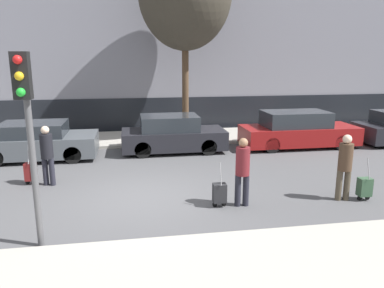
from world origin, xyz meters
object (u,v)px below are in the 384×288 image
object	(u,v)px
trolley_left	(31,172)
parked_bicycle	(45,133)
parked_car_2	(298,130)
trolley_right	(365,187)
parked_car_0	(38,142)
trolley_center	(220,193)
pedestrian_center	(243,168)
traffic_light	(26,113)
parked_car_1	(173,135)
pedestrian_left	(47,152)
pedestrian_right	(345,164)

from	to	relation	value
trolley_left	parked_bicycle	world-z (taller)	trolley_left
parked_car_2	trolley_right	size ratio (longest dim) A/B	4.09
parked_car_0	trolley_center	xyz separation A→B (m)	(5.34, -5.39, -0.27)
parked_car_0	trolley_left	distance (m)	2.94
trolley_right	pedestrian_center	bearing A→B (deg)	177.02
parked_car_2	trolley_center	world-z (taller)	parked_car_2
trolley_right	traffic_light	distance (m)	8.01
trolley_center	parked_car_1	bearing A→B (deg)	95.05
parked_car_0	parked_car_2	distance (m)	9.92
trolley_center	traffic_light	xyz separation A→B (m)	(-3.86, -1.44, 2.26)
trolley_left	traffic_light	bearing A→B (deg)	-74.78
pedestrian_left	trolley_center	xyz separation A→B (m)	(4.40, -2.33, -0.62)
trolley_left	trolley_center	bearing A→B (deg)	-26.83
pedestrian_right	pedestrian_center	bearing A→B (deg)	9.34
parked_car_2	parked_bicycle	xyz separation A→B (m)	(-10.15, 2.01, -0.18)
pedestrian_left	parked_car_2	bearing A→B (deg)	37.02
parked_car_1	traffic_light	distance (m)	8.05
pedestrian_left	trolley_left	size ratio (longest dim) A/B	1.46
traffic_light	parked_car_1	bearing A→B (deg)	64.49
trolley_right	parked_bicycle	distance (m)	12.11
pedestrian_right	traffic_light	bearing A→B (deg)	21.51
trolley_left	trolley_center	world-z (taller)	trolley_left
trolley_center	parked_bicycle	xyz separation A→B (m)	(-5.58, 7.56, 0.14)
trolley_right	traffic_light	bearing A→B (deg)	-170.70
parked_car_0	parked_car_2	xyz separation A→B (m)	(9.91, 0.16, 0.05)
pedestrian_right	trolley_right	xyz separation A→B (m)	(0.54, -0.10, -0.62)
pedestrian_center	pedestrian_right	world-z (taller)	pedestrian_right
parked_car_1	parked_car_2	size ratio (longest dim) A/B	0.85
trolley_left	parked_bicycle	xyz separation A→B (m)	(-0.65, 5.07, 0.12)
pedestrian_left	pedestrian_right	xyz separation A→B (m)	(7.59, -2.42, -0.00)
pedestrian_left	parked_car_0	bearing A→B (deg)	124.34
pedestrian_left	trolley_left	distance (m)	0.81
parked_car_2	pedestrian_left	world-z (taller)	pedestrian_left
parked_car_0	pedestrian_left	distance (m)	3.22
parked_car_0	parked_car_1	bearing A→B (deg)	2.65
parked_car_1	parked_bicycle	world-z (taller)	parked_car_1
trolley_center	trolley_left	bearing A→B (deg)	153.17
parked_car_0	parked_car_1	xyz separation A→B (m)	(4.85, 0.22, 0.03)
parked_car_2	pedestrian_left	distance (m)	9.54
trolley_left	trolley_center	distance (m)	5.52
pedestrian_left	parked_bicycle	world-z (taller)	pedestrian_left
pedestrian_center	trolley_right	world-z (taller)	pedestrian_center
traffic_light	parked_car_0	bearing A→B (deg)	102.25
parked_car_0	parked_car_2	world-z (taller)	parked_car_2
parked_car_0	parked_bicycle	world-z (taller)	parked_car_0
parked_bicycle	parked_car_0	bearing A→B (deg)	-83.80
trolley_right	traffic_light	xyz separation A→B (m)	(-7.59, -1.24, 2.26)
parked_car_0	parked_bicycle	xyz separation A→B (m)	(-0.24, 2.17, -0.13)
traffic_light	pedestrian_center	bearing A→B (deg)	17.71
pedestrian_left	traffic_light	size ratio (longest dim) A/B	0.47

